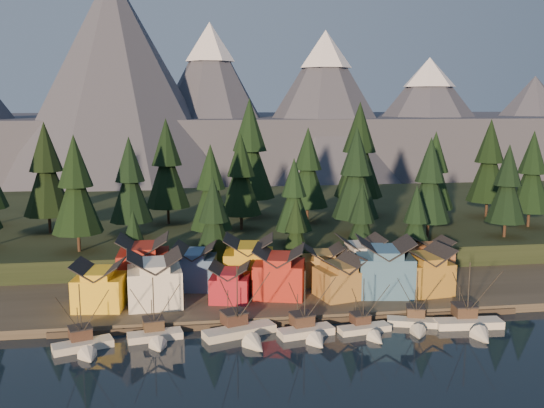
{
  "coord_description": "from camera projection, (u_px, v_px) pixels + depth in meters",
  "views": [
    {
      "loc": [
        -17.66,
        -80.87,
        37.33
      ],
      "look_at": [
        -1.48,
        30.0,
        18.24
      ],
      "focal_mm": 40.0,
      "sensor_mm": 36.0,
      "label": 1
    }
  ],
  "objects": [
    {
      "name": "ground",
      "position": [
        312.0,
        362.0,
        87.67
      ],
      "size": [
        500.0,
        500.0,
        0.0
      ],
      "primitive_type": "plane",
      "color": "black",
      "rests_on": "ground"
    },
    {
      "name": "shore_strip",
      "position": [
        272.0,
        278.0,
        126.56
      ],
      "size": [
        400.0,
        50.0,
        1.5
      ],
      "primitive_type": "cube",
      "color": "#393329",
      "rests_on": "ground"
    },
    {
      "name": "hillside",
      "position": [
        247.0,
        221.0,
        174.96
      ],
      "size": [
        420.0,
        100.0,
        6.0
      ],
      "primitive_type": "cube",
      "color": "black",
      "rests_on": "ground"
    },
    {
      "name": "dock",
      "position": [
        292.0,
        319.0,
        103.68
      ],
      "size": [
        80.0,
        4.0,
        1.0
      ],
      "primitive_type": "cube",
      "color": "#3F372D",
      "rests_on": "ground"
    },
    {
      "name": "mountain_ridge",
      "position": [
        211.0,
        125.0,
        291.05
      ],
      "size": [
        560.0,
        190.0,
        90.0
      ],
      "color": "#484C5C",
      "rests_on": "ground"
    },
    {
      "name": "boat_0",
      "position": [
        84.0,
        337.0,
        91.13
      ],
      "size": [
        9.58,
        10.12,
        11.24
      ],
      "rotation": [
        0.0,
        0.0,
        0.34
      ],
      "color": "beige",
      "rests_on": "ground"
    },
    {
      "name": "boat_1",
      "position": [
        155.0,
        328.0,
        94.92
      ],
      "size": [
        9.14,
        9.7,
        11.11
      ],
      "rotation": [
        0.0,
        0.0,
        0.17
      ],
      "color": "beige",
      "rests_on": "ground"
    },
    {
      "name": "boat_2",
      "position": [
        243.0,
        324.0,
        96.26
      ],
      "size": [
        12.59,
        13.07,
        12.61
      ],
      "rotation": [
        0.0,
        0.0,
        0.33
      ],
      "color": "beige",
      "rests_on": "ground"
    },
    {
      "name": "boat_3",
      "position": [
        309.0,
        323.0,
        96.47
      ],
      "size": [
        9.7,
        10.3,
        11.81
      ],
      "rotation": [
        0.0,
        0.0,
        0.22
      ],
      "color": "beige",
      "rests_on": "ground"
    },
    {
      "name": "boat_4",
      "position": [
        367.0,
        323.0,
        98.03
      ],
      "size": [
        9.2,
        9.76,
        9.86
      ],
      "rotation": [
        0.0,
        0.0,
        0.17
      ],
      "color": "beige",
      "rests_on": "ground"
    },
    {
      "name": "boat_5",
      "position": [
        417.0,
        317.0,
        100.72
      ],
      "size": [
        10.24,
        10.68,
        10.35
      ],
      "rotation": [
        0.0,
        0.0,
        -0.29
      ],
      "color": "beige",
      "rests_on": "ground"
    },
    {
      "name": "boat_6",
      "position": [
        472.0,
        317.0,
        99.69
      ],
      "size": [
        11.62,
        12.53,
        12.23
      ],
      "rotation": [
        0.0,
        0.0,
        -0.07
      ],
      "color": "silver",
      "rests_on": "ground"
    },
    {
      "name": "house_front_0",
      "position": [
        99.0,
        284.0,
        105.59
      ],
      "size": [
        9.18,
        8.78,
        8.33
      ],
      "rotation": [
        0.0,
        0.0,
        -0.12
      ],
      "color": "yellow",
      "rests_on": "shore_strip"
    },
    {
      "name": "house_front_1",
      "position": [
        154.0,
        278.0,
        106.93
      ],
      "size": [
        9.99,
        9.65,
        9.58
      ],
      "rotation": [
        0.0,
        0.0,
        0.09
      ],
      "color": "silver",
      "rests_on": "shore_strip"
    },
    {
      "name": "house_front_2",
      "position": [
        230.0,
        281.0,
        109.69
      ],
      "size": [
        8.19,
        8.23,
        6.76
      ],
      "rotation": [
        0.0,
        0.0,
        -0.21
      ],
      "color": "maroon",
      "rests_on": "shore_strip"
    },
    {
      "name": "house_front_3",
      "position": [
        279.0,
        270.0,
        112.15
      ],
      "size": [
        10.98,
        10.67,
        9.28
      ],
      "rotation": [
        0.0,
        0.0,
        -0.25
      ],
      "color": "#A02218",
      "rests_on": "shore_strip"
    },
    {
      "name": "house_front_4",
      "position": [
        339.0,
        276.0,
        111.59
      ],
      "size": [
        9.12,
        9.54,
        7.57
      ],
      "rotation": [
        0.0,
        0.0,
        0.25
      ],
      "color": "olive",
      "rests_on": "shore_strip"
    },
    {
      "name": "house_front_5",
      "position": [
        385.0,
        265.0,
        113.16
      ],
      "size": [
        11.34,
        10.58,
        10.58
      ],
      "rotation": [
        0.0,
        0.0,
        -0.15
      ],
      "color": "#3A6589",
      "rests_on": "shore_strip"
    },
    {
      "name": "house_front_6",
      "position": [
        425.0,
        269.0,
        113.93
      ],
      "size": [
        9.8,
        9.37,
        8.85
      ],
      "rotation": [
        0.0,
        0.0,
        0.12
      ],
      "color": "#A3772A",
      "rests_on": "shore_strip"
    },
    {
      "name": "house_back_0",
      "position": [
        144.0,
        261.0,
        116.33
      ],
      "size": [
        9.6,
        9.23,
        10.3
      ],
      "rotation": [
        0.0,
        0.0,
        -0.02
      ],
      "color": "maroon",
      "rests_on": "shore_strip"
    },
    {
      "name": "house_back_1",
      "position": [
        195.0,
        265.0,
        116.95
      ],
      "size": [
        8.93,
        9.01,
        8.7
      ],
      "rotation": [
        0.0,
        0.0,
        -0.17
      ],
      "color": "#385784",
      "rests_on": "shore_strip"
    },
    {
      "name": "house_back_2",
      "position": [
        249.0,
        260.0,
        117.92
      ],
      "size": [
        10.57,
        9.93,
        9.94
      ],
      "rotation": [
        0.0,
        0.0,
        -0.16
      ],
      "color": "gold",
      "rests_on": "shore_strip"
    },
    {
      "name": "house_back_3",
      "position": [
        323.0,
        264.0,
        119.71
      ],
      "size": [
        8.24,
        7.47,
        7.8
      ],
      "rotation": [
        0.0,
        0.0,
        -0.09
      ],
      "color": "olive",
      "rests_on": "shore_strip"
    },
    {
      "name": "house_back_4",
      "position": [
        360.0,
        259.0,
        120.37
      ],
      "size": [
        8.59,
        8.24,
        9.35
      ],
      "rotation": [
        0.0,
        0.0,
        -0.0
      ],
      "color": "beige",
      "rests_on": "shore_strip"
    },
    {
      "name": "house_back_5",
      "position": [
        432.0,
        257.0,
        124.5
      ],
      "size": [
        7.24,
        7.32,
        7.97
      ],
      "rotation": [
        0.0,
        0.0,
        0.02
      ],
      "color": "#955A34",
      "rests_on": "shore_strip"
    },
    {
      "name": "tree_hill_1",
      "position": [
        47.0,
        173.0,
        143.43
      ],
      "size": [
        11.44,
        11.44,
        26.66
      ],
      "color": "#332319",
      "rests_on": "hillside"
    },
    {
      "name": "tree_hill_2",
      "position": [
        76.0,
        188.0,
        125.52
      ],
      "size": [
        10.59,
        10.59,
        24.67
      ],
      "color": "#332319",
      "rests_on": "hillside"
    },
    {
      "name": "tree_hill_3",
      "position": [
        130.0,
        183.0,
        138.76
      ],
      "size": [
        10.08,
        10.08,
        23.48
      ],
      "color": "#332319",
      "rests_on": "hillside"
    },
    {
      "name": "tree_hill_4",
      "position": [
        167.0,
        167.0,
        154.2
      ],
      "size": [
        11.66,
        11.66,
        27.15
      ],
      "color": "#332319",
      "rests_on": "hillside"
    },
    {
      "name": "tree_hill_5",
      "position": [
        211.0,
        190.0,
        131.68
      ],
      "size": [
        9.56,
        9.56,
        22.27
      ],
      "color": "#332319",
      "rests_on": "hillside"
    },
    {
      "name": "tree_hill_6",
      "position": [
        241.0,
        177.0,
        147.32
      ],
      "size": [
        10.19,
        10.19,
        23.75
      ],
      "color": "#332319",
      "rests_on": "hillside"
    },
    {
      "name": "tree_hill_7",
      "position": [
        294.0,
        197.0,
        132.58
      ],
      "size": [
        8.24,
        8.24,
        19.18
      ],
      "color": "#332319",
      "rests_on": "hillside"
    },
    {
      "name": "tree_hill_8",
      "position": [
        308.0,
        171.0,
        156.61
      ],
      "size": [
        10.63,
        10.63,
        24.77
      ],
      "color": "#332319",
      "rests_on": "hillside"
    },
    {
      "name": "tree_hill_9",
      "position": [
        356.0,
        176.0,
        141.09
      ],
      "size": [
        11.01,
        11.01,
        25.64
      ],
      "color": "#332319",
      "rests_on": "hillside"
    },
    {
      "name": "tree_hill_10",
      "position": [
        359.0,
        154.0,
        166.1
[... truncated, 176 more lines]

